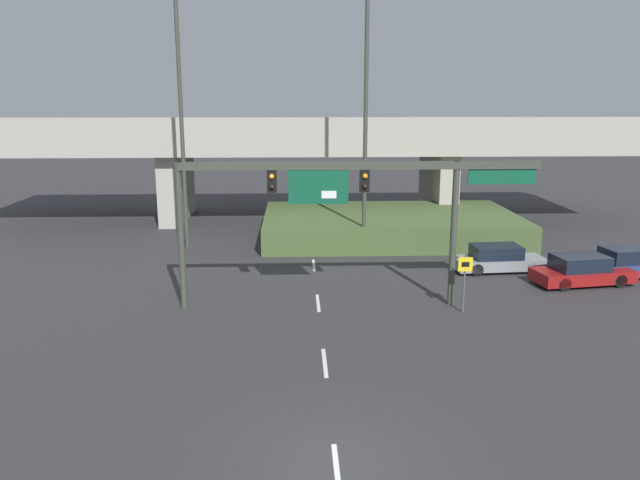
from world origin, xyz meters
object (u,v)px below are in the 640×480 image
(signal_gantry, at_px, (346,191))
(parked_sedan_near_right, at_px, (498,259))
(parked_sedan_far_right, at_px, (629,263))
(highway_light_pole_near, at_px, (366,114))
(parked_sedan_mid_right, at_px, (582,271))
(highway_light_pole_far, at_px, (181,106))
(speed_limit_sign, at_px, (465,276))

(signal_gantry, distance_m, parked_sedan_near_right, 10.87)
(parked_sedan_far_right, bearing_deg, highway_light_pole_near, 148.32)
(parked_sedan_mid_right, bearing_deg, highway_light_pole_near, 137.44)
(parked_sedan_near_right, relative_size, parked_sedan_mid_right, 0.97)
(highway_light_pole_far, distance_m, parked_sedan_far_right, 25.65)
(speed_limit_sign, height_order, highway_light_pole_near, highway_light_pole_near)
(highway_light_pole_near, xyz_separation_m, highway_light_pole_far, (-10.51, 1.78, 0.41))
(parked_sedan_mid_right, bearing_deg, highway_light_pole_far, 148.85)
(parked_sedan_mid_right, bearing_deg, parked_sedan_near_right, 134.07)
(highway_light_pole_near, bearing_deg, speed_limit_sign, -73.45)
(parked_sedan_mid_right, xyz_separation_m, parked_sedan_far_right, (3.01, 1.27, 0.01))
(speed_limit_sign, bearing_deg, parked_sedan_near_right, 60.96)
(signal_gantry, bearing_deg, parked_sedan_far_right, 15.32)
(speed_limit_sign, height_order, highway_light_pole_far, highway_light_pole_far)
(highway_light_pole_far, height_order, parked_sedan_mid_right, highway_light_pole_far)
(highway_light_pole_near, height_order, parked_sedan_far_right, highway_light_pole_near)
(speed_limit_sign, height_order, parked_sedan_mid_right, speed_limit_sign)
(signal_gantry, relative_size, highway_light_pole_far, 0.95)
(highway_light_pole_near, height_order, parked_sedan_mid_right, highway_light_pole_near)
(signal_gantry, xyz_separation_m, parked_sedan_far_right, (14.73, 4.03, -4.37))
(highway_light_pole_near, distance_m, parked_sedan_near_right, 10.68)
(highway_light_pole_near, bearing_deg, highway_light_pole_far, 170.39)
(speed_limit_sign, xyz_separation_m, highway_light_pole_near, (-3.10, 10.43, 6.36))
(highway_light_pole_far, relative_size, parked_sedan_mid_right, 3.21)
(parked_sedan_near_right, relative_size, parked_sedan_far_right, 1.00)
(signal_gantry, distance_m, parked_sedan_mid_right, 12.81)
(speed_limit_sign, bearing_deg, parked_sedan_far_right, 27.37)
(parked_sedan_mid_right, bearing_deg, signal_gantry, -175.49)
(signal_gantry, distance_m, speed_limit_sign, 6.10)
(speed_limit_sign, relative_size, parked_sedan_far_right, 0.51)
(highway_light_pole_near, relative_size, parked_sedan_mid_right, 3.05)
(speed_limit_sign, bearing_deg, parked_sedan_mid_right, 29.26)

